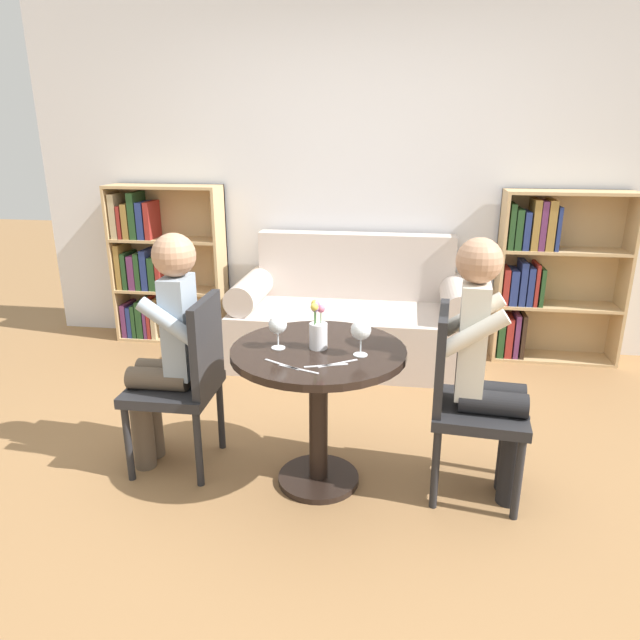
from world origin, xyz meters
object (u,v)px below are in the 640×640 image
(chair_left, at_px, (186,377))
(flower_vase, at_px, (317,330))
(bookshelf_right, at_px, (543,274))
(person_left, at_px, (166,346))
(couch, at_px, (351,320))
(wine_glass_left, at_px, (278,326))
(wine_glass_right, at_px, (361,330))
(person_right, at_px, (488,366))
(bookshelf_left, at_px, (157,265))
(chair_right, at_px, (464,396))

(chair_left, xyz_separation_m, flower_vase, (0.67, -0.06, 0.30))
(bookshelf_right, xyz_separation_m, person_left, (-2.16, -1.84, 0.00))
(couch, relative_size, wine_glass_left, 11.05)
(chair_left, height_order, wine_glass_right, chair_left)
(bookshelf_right, bearing_deg, wine_glass_right, -121.42)
(couch, height_order, person_right, person_right)
(wine_glass_left, xyz_separation_m, flower_vase, (0.18, 0.02, -0.02))
(couch, distance_m, flower_vase, 1.71)
(bookshelf_right, xyz_separation_m, chair_left, (-2.07, -1.84, -0.16))
(bookshelf_left, xyz_separation_m, wine_glass_left, (1.45, -1.92, 0.20))
(couch, bearing_deg, flower_vase, -90.16)
(person_right, relative_size, wine_glass_left, 7.89)
(couch, height_order, chair_left, couch)
(bookshelf_left, bearing_deg, couch, -9.17)
(wine_glass_left, distance_m, wine_glass_right, 0.38)
(bookshelf_left, distance_m, flower_vase, 2.51)
(chair_right, relative_size, wine_glass_left, 5.77)
(wine_glass_left, distance_m, flower_vase, 0.18)
(chair_left, relative_size, person_right, 0.73)
(couch, relative_size, person_left, 1.42)
(bookshelf_right, bearing_deg, chair_left, -138.32)
(person_left, xyz_separation_m, wine_glass_left, (0.58, -0.08, 0.16))
(wine_glass_right, bearing_deg, chair_right, 12.08)
(chair_left, bearing_deg, bookshelf_left, -153.24)
(bookshelf_right, distance_m, wine_glass_right, 2.30)
(person_right, bearing_deg, bookshelf_right, -13.81)
(bookshelf_left, distance_m, chair_right, 2.96)
(couch, height_order, bookshelf_left, bookshelf_left)
(person_left, distance_m, person_right, 1.53)
(couch, bearing_deg, chair_left, -113.20)
(chair_left, relative_size, wine_glass_left, 5.77)
(bookshelf_right, xyz_separation_m, person_right, (-0.63, -1.87, 0.00))
(bookshelf_right, bearing_deg, person_right, -108.60)
(person_left, height_order, wine_glass_left, person_left)
(bookshelf_left, distance_m, bookshelf_right, 3.02)
(wine_glass_left, bearing_deg, person_right, 3.58)
(couch, relative_size, wine_glass_right, 10.45)
(couch, xyz_separation_m, wine_glass_left, (-0.18, -1.66, 0.50))
(person_right, height_order, wine_glass_left, person_right)
(couch, relative_size, bookshelf_left, 1.36)
(wine_glass_left, xyz_separation_m, wine_glass_right, (0.38, -0.03, 0.01))
(person_left, xyz_separation_m, wine_glass_right, (0.96, -0.11, 0.17))
(chair_right, relative_size, wine_glass_right, 5.46)
(person_right, distance_m, wine_glass_left, 0.96)
(bookshelf_right, height_order, person_left, bookshelf_right)
(chair_left, relative_size, wine_glass_right, 5.46)
(wine_glass_right, relative_size, flower_vase, 0.71)
(couch, bearing_deg, person_right, -64.46)
(chair_left, distance_m, person_left, 0.18)
(bookshelf_left, distance_m, chair_left, 2.08)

